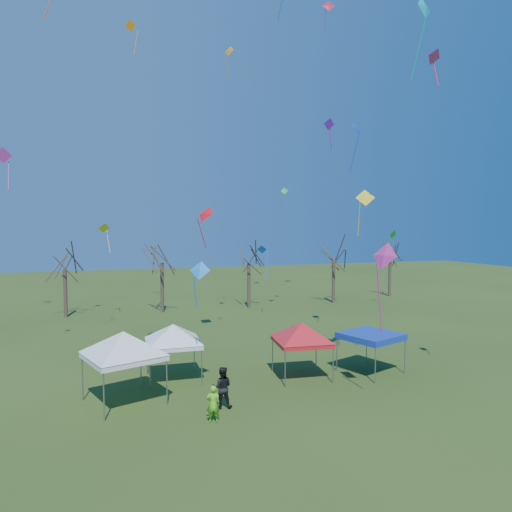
{
  "coord_description": "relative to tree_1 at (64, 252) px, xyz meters",
  "views": [
    {
      "loc": [
        -7.5,
        -18.53,
        7.96
      ],
      "look_at": [
        -0.28,
        3.0,
        6.51
      ],
      "focal_mm": 32.0,
      "sensor_mm": 36.0,
      "label": 1
    }
  ],
  "objects": [
    {
      "name": "kite_27",
      "position": [
        16.8,
        -21.47,
        3.74
      ],
      "size": [
        1.2,
        0.96,
        2.57
      ],
      "rotation": [
        0.0,
        0.0,
        5.86
      ],
      "color": "yellow",
      "rests_on": "ground"
    },
    {
      "name": "tent_white_west",
      "position": [
        4.03,
        -22.12,
        -2.74
      ],
      "size": [
        4.05,
        4.05,
        3.78
      ],
      "rotation": [
        0.0,
        0.0,
        0.33
      ],
      "color": "gray",
      "rests_on": "ground"
    },
    {
      "name": "kite_25",
      "position": [
        17.21,
        -26.2,
        9.61
      ],
      "size": [
        0.81,
        0.61,
        1.61
      ],
      "rotation": [
        0.0,
        0.0,
        3.33
      ],
      "color": "#E4327C",
      "rests_on": "ground"
    },
    {
      "name": "tree_3",
      "position": [
        16.8,
        -0.6,
        0.29
      ],
      "size": [
        3.59,
        3.59,
        7.91
      ],
      "color": "#3D2D21",
      "rests_on": "ground"
    },
    {
      "name": "ground",
      "position": [
        10.77,
        -24.65,
        -5.79
      ],
      "size": [
        140.0,
        140.0,
        0.0
      ],
      "primitive_type": "plane",
      "color": "#2E4917",
      "rests_on": "ground"
    },
    {
      "name": "tree_5",
      "position": [
        34.49,
        1.42,
        -0.06
      ],
      "size": [
        3.39,
        3.39,
        7.46
      ],
      "color": "#3D2D21",
      "rests_on": "ground"
    },
    {
      "name": "person_green",
      "position": [
        7.37,
        -25.44,
        -5.03
      ],
      "size": [
        0.61,
        0.46,
        1.53
      ],
      "primitive_type": "imported",
      "rotation": [
        0.0,
        0.0,
        2.97
      ],
      "color": "#6FD121",
      "rests_on": "ground"
    },
    {
      "name": "kite_13",
      "position": [
        3.35,
        -2.45,
        2.07
      ],
      "size": [
        1.19,
        0.98,
        2.55
      ],
      "rotation": [
        0.0,
        0.0,
        3.46
      ],
      "color": "yellow",
      "rests_on": "ground"
    },
    {
      "name": "kite_12",
      "position": [
        30.02,
        -5.32,
        1.4
      ],
      "size": [
        1.1,
        0.78,
        3.14
      ],
      "rotation": [
        0.0,
        0.0,
        3.47
      ],
      "color": "#19A21D",
      "rests_on": "ground"
    },
    {
      "name": "kite_19",
      "position": [
        18.79,
        -4.93,
        5.36
      ],
      "size": [
        0.78,
        0.57,
        1.92
      ],
      "rotation": [
        0.0,
        0.0,
        6.09
      ],
      "color": "green",
      "rests_on": "ground"
    },
    {
      "name": "kite_18",
      "position": [
        15.76,
        -19.21,
        8.04
      ],
      "size": [
        0.7,
        0.32,
        1.81
      ],
      "rotation": [
        0.0,
        0.0,
        3.18
      ],
      "color": "#5B17A7",
      "rests_on": "ground"
    },
    {
      "name": "tent_red",
      "position": [
        13.1,
        -21.46,
        -3.07
      ],
      "size": [
        3.81,
        3.81,
        3.38
      ],
      "rotation": [
        0.0,
        0.0,
        -0.11
      ],
      "color": "gray",
      "rests_on": "ground"
    },
    {
      "name": "tent_blue",
      "position": [
        17.03,
        -21.9,
        -3.79
      ],
      "size": [
        3.53,
        3.53,
        2.17
      ],
      "rotation": [
        0.0,
        0.0,
        0.34
      ],
      "color": "gray",
      "rests_on": "ground"
    },
    {
      "name": "kite_1",
      "position": [
        7.41,
        -22.76,
        0.18
      ],
      "size": [
        1.11,
        0.93,
        2.17
      ],
      "rotation": [
        0.0,
        0.0,
        5.84
      ],
      "color": "blue",
      "rests_on": "ground"
    },
    {
      "name": "kite_5",
      "position": [
        14.65,
        -26.49,
        0.89
      ],
      "size": [
        0.92,
        1.34,
        4.02
      ],
      "rotation": [
        0.0,
        0.0,
        5.05
      ],
      "color": "#D22E8E",
      "rests_on": "ground"
    },
    {
      "name": "kite_22",
      "position": [
        16.58,
        -5.25,
        0.1
      ],
      "size": [
        1.13,
        1.06,
        2.99
      ],
      "rotation": [
        0.0,
        0.0,
        2.6
      ],
      "color": "blue",
      "rests_on": "ground"
    },
    {
      "name": "kite_11",
      "position": [
        10.08,
        -11.72,
        3.08
      ],
      "size": [
        1.5,
        1.66,
        3.01
      ],
      "rotation": [
        0.0,
        0.0,
        5.26
      ],
      "color": "red",
      "rests_on": "ground"
    },
    {
      "name": "kite_2",
      "position": [
        -4.53,
        0.05,
        8.14
      ],
      "size": [
        1.44,
        0.76,
        3.53
      ],
      "rotation": [
        0.0,
        0.0,
        3.19
      ],
      "color": "#EB34BA",
      "rests_on": "ground"
    },
    {
      "name": "kite_17",
      "position": [
        19.01,
        -16.76,
        8.52
      ],
      "size": [
        1.18,
        1.15,
        3.34
      ],
      "rotation": [
        0.0,
        0.0,
        0.75
      ],
      "color": "blue",
      "rests_on": "ground"
    },
    {
      "name": "tree_2",
      "position": [
        8.4,
        -0.27,
        0.5
      ],
      "size": [
        3.71,
        3.71,
        8.18
      ],
      "color": "#3D2D21",
      "rests_on": "ground"
    },
    {
      "name": "kite_26",
      "position": [
        5.76,
        -3.5,
        18.56
      ],
      "size": [
        1.13,
        0.98,
        3.02
      ],
      "rotation": [
        0.0,
        0.0,
        2.7
      ],
      "color": "orange",
      "rests_on": "ground"
    },
    {
      "name": "kite_24",
      "position": [
        11.99,
        -11.09,
        14.6
      ],
      "size": [
        0.74,
        0.84,
        2.08
      ],
      "rotation": [
        0.0,
        0.0,
        5.34
      ],
      "color": "orange",
      "rests_on": "ground"
    },
    {
      "name": "tent_white_mid",
      "position": [
        6.61,
        -19.71,
        -3.06
      ],
      "size": [
        3.84,
        3.84,
        3.39
      ],
      "rotation": [
        0.0,
        0.0,
        -0.04
      ],
      "color": "gray",
      "rests_on": "ground"
    },
    {
      "name": "kite_6",
      "position": [
        24.73,
        -1.61,
        23.87
      ],
      "size": [
        1.33,
        0.91,
        2.84
      ],
      "rotation": [
        0.0,
        0.0,
        5.95
      ],
      "color": "red",
      "rests_on": "ground"
    },
    {
      "name": "person_dark",
      "position": [
        8.1,
        -24.08,
        -4.88
      ],
      "size": [
        1.05,
        0.92,
        1.82
      ],
      "primitive_type": "imported",
      "rotation": [
        0.0,
        0.0,
        2.85
      ],
      "color": "black",
      "rests_on": "ground"
    },
    {
      "name": "tree_1",
      "position": [
        0.0,
        0.0,
        0.0
      ],
      "size": [
        3.42,
        3.42,
        7.54
      ],
      "color": "#3D2D21",
      "rests_on": "ground"
    },
    {
      "name": "kite_0",
      "position": [
        16.46,
        -26.46,
        11.44
      ],
      "size": [
        1.09,
        0.84,
        3.56
      ],
      "rotation": [
        0.0,
        0.0,
        0.4
      ],
      "color": "#0BA6A9",
      "rests_on": "ground"
    },
    {
      "name": "tree_4",
      "position": [
        26.12,
        -0.65,
        0.27
      ],
      "size": [
        3.58,
        3.58,
        7.89
      ],
      "color": "#3D2D21",
      "rests_on": "ground"
    }
  ]
}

